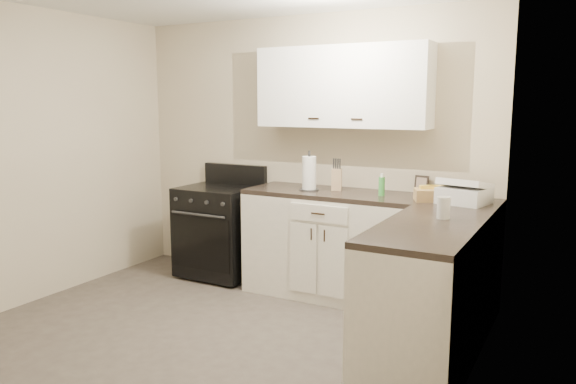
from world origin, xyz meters
The scene contains 19 objects.
floor centered at (0.00, 0.00, 0.00)m, with size 3.60×3.60×0.00m, color #473F38.
wall_back centered at (0.00, 1.80, 1.25)m, with size 3.60×3.60×0.00m, color beige.
wall_right centered at (1.80, 0.00, 1.25)m, with size 3.60×3.60×0.00m, color beige.
wall_left centered at (-1.80, 0.00, 1.25)m, with size 3.60×3.60×0.00m, color beige.
base_cabinets_back centered at (0.43, 1.50, 0.45)m, with size 1.55×0.60×0.90m, color silver.
base_cabinets_right centered at (1.50, 0.85, 0.45)m, with size 0.60×1.90×0.90m, color silver.
countertop_back centered at (0.43, 1.50, 0.92)m, with size 1.55×0.60×0.04m, color black.
countertop_right centered at (1.50, 0.85, 0.92)m, with size 0.60×1.90×0.04m, color black.
upper_cabinets centered at (0.43, 1.65, 1.84)m, with size 1.55×0.30×0.70m, color white.
stove centered at (-0.79, 1.48, 0.46)m, with size 0.72×0.61×0.87m, color black.
knife_block centered at (0.42, 1.57, 1.04)m, with size 0.09×0.08×0.19m, color tan.
paper_towel centered at (0.20, 1.46, 1.09)m, with size 0.12×0.12×0.30m, color white.
soap_bottle centered at (0.86, 1.49, 1.02)m, with size 0.05×0.05×0.16m, color green.
picture_frame centered at (1.12, 1.76, 1.02)m, with size 0.12×0.02×0.15m, color black.
wicker_basket centered at (1.30, 1.44, 0.99)m, with size 0.28×0.19×0.09m, color tan.
countertop_grill centered at (1.54, 1.45, 1.00)m, with size 0.34×0.32×0.13m, color white.
glass_jar centered at (1.53, 0.80, 1.01)m, with size 0.09×0.09×0.15m, color silver.
oven_mitt_near centered at (1.18, 0.34, 0.54)m, with size 0.02×0.15×0.27m, color black.
oven_mitt_far centered at (1.18, 0.53, 0.42)m, with size 0.02×0.13×0.23m, color black.
Camera 1 is at (2.38, -2.93, 1.72)m, focal length 35.00 mm.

